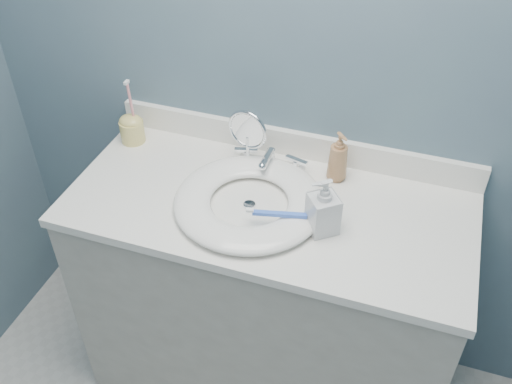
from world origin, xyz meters
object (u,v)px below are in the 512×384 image
at_px(soap_bottle_amber, 338,157).
at_px(toothbrush_holder, 132,127).
at_px(soap_bottle_clear, 324,206).
at_px(makeup_mirror, 248,136).

relative_size(soap_bottle_amber, toothbrush_holder, 0.71).
relative_size(soap_bottle_clear, toothbrush_holder, 0.74).
distance_m(makeup_mirror, soap_bottle_clear, 0.37).
bearing_deg(soap_bottle_clear, makeup_mirror, -163.99).
height_order(makeup_mirror, soap_bottle_clear, makeup_mirror).
bearing_deg(makeup_mirror, soap_bottle_clear, -26.51).
bearing_deg(toothbrush_holder, soap_bottle_clear, -17.19).
xyz_separation_m(soap_bottle_clear, toothbrush_holder, (-0.72, 0.22, -0.03)).
height_order(soap_bottle_amber, soap_bottle_clear, soap_bottle_clear).
bearing_deg(soap_bottle_amber, makeup_mirror, 140.03).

